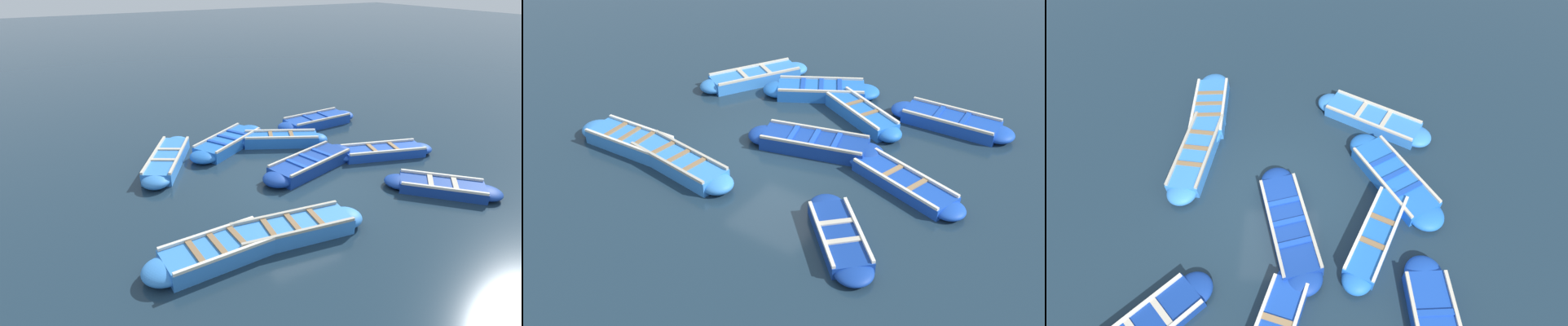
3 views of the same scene
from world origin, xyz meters
TOP-DOWN VIEW (x-y plane):
  - ground_plane at (0.00, 0.00)m, footprint 120.00×120.00m
  - boat_broadside at (1.60, 2.40)m, footprint 3.86×1.32m
  - boat_alongside at (3.50, 2.31)m, footprint 3.43×1.12m
  - boat_tucked at (-0.89, -0.41)m, footprint 3.99×1.90m
  - boat_outer_left at (0.64, -3.33)m, footprint 3.73×2.69m
  - boat_near_quay at (-3.72, -0.11)m, footprint 3.74×1.84m
  - boat_end_of_row at (-1.17, -2.65)m, footprint 3.41×2.17m
  - boat_inner_gap at (-3.39, 2.61)m, footprint 2.87×2.90m
  - boat_stern_in at (3.01, -2.96)m, footprint 2.66×3.77m
  - boat_mid_row at (-3.58, -3.74)m, footprint 3.75×1.12m

SIDE VIEW (x-z plane):
  - ground_plane at x=0.00m, z-range 0.00..0.00m
  - boat_inner_gap at x=-3.39m, z-range -0.03..0.33m
  - boat_near_quay at x=-3.72m, z-range -0.03..0.34m
  - boat_mid_row at x=-3.58m, z-range -0.03..0.40m
  - boat_stern_in at x=3.01m, z-range -0.03..0.41m
  - boat_outer_left at x=0.64m, z-range -0.03..0.42m
  - boat_alongside at x=3.50m, z-range -0.03..0.43m
  - boat_broadside at x=1.60m, z-range -0.03..0.43m
  - boat_tucked at x=-0.89m, z-range -0.03..0.43m
  - boat_end_of_row at x=-1.17m, z-range -0.03..0.43m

